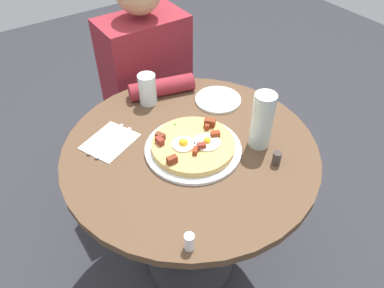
% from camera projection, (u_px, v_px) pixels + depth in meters
% --- Properties ---
extents(ground_plane, '(6.00, 6.00, 0.00)m').
position_uv_depth(ground_plane, '(191.00, 260.00, 1.75)').
color(ground_plane, '#2D2D33').
extents(dining_table, '(0.87, 0.87, 0.73)m').
position_uv_depth(dining_table, '(190.00, 181.00, 1.38)').
color(dining_table, brown).
rests_on(dining_table, ground_plane).
extents(person_seated, '(0.40, 0.48, 1.14)m').
position_uv_depth(person_seated, '(149.00, 101.00, 1.84)').
color(person_seated, '#2D2D33').
rests_on(person_seated, ground_plane).
extents(pizza_plate, '(0.32, 0.32, 0.01)m').
position_uv_depth(pizza_plate, '(194.00, 148.00, 1.25)').
color(pizza_plate, white).
rests_on(pizza_plate, dining_table).
extents(breakfast_pizza, '(0.28, 0.28, 0.05)m').
position_uv_depth(breakfast_pizza, '(194.00, 144.00, 1.23)').
color(breakfast_pizza, tan).
rests_on(breakfast_pizza, pizza_plate).
extents(bread_plate, '(0.18, 0.18, 0.01)m').
position_uv_depth(bread_plate, '(218.00, 100.00, 1.46)').
color(bread_plate, silver).
rests_on(bread_plate, dining_table).
extents(napkin, '(0.21, 0.20, 0.00)m').
position_uv_depth(napkin, '(110.00, 142.00, 1.28)').
color(napkin, white).
rests_on(napkin, dining_table).
extents(fork, '(0.17, 0.08, 0.00)m').
position_uv_depth(fork, '(106.00, 139.00, 1.28)').
color(fork, silver).
rests_on(fork, napkin).
extents(knife, '(0.17, 0.08, 0.00)m').
position_uv_depth(knife, '(114.00, 142.00, 1.27)').
color(knife, silver).
rests_on(knife, napkin).
extents(water_glass, '(0.07, 0.07, 0.12)m').
position_uv_depth(water_glass, '(147.00, 89.00, 1.41)').
color(water_glass, silver).
rests_on(water_glass, dining_table).
extents(water_bottle, '(0.07, 0.07, 0.20)m').
position_uv_depth(water_bottle, '(262.00, 121.00, 1.20)').
color(water_bottle, silver).
rests_on(water_bottle, dining_table).
extents(salt_shaker, '(0.03, 0.03, 0.05)m').
position_uv_depth(salt_shaker, '(189.00, 242.00, 0.95)').
color(salt_shaker, white).
rests_on(salt_shaker, dining_table).
extents(pepper_shaker, '(0.03, 0.03, 0.05)m').
position_uv_depth(pepper_shaker, '(277.00, 158.00, 1.19)').
color(pepper_shaker, '#3F3833').
rests_on(pepper_shaker, dining_table).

